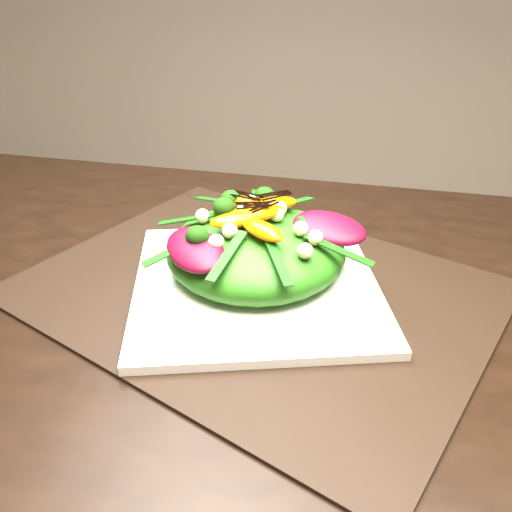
% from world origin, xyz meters
% --- Properties ---
extents(dining_table, '(1.60, 0.90, 0.75)m').
position_xyz_m(dining_table, '(0.00, 0.00, 0.73)').
color(dining_table, black).
rests_on(dining_table, floor).
extents(placemat, '(0.64, 0.57, 0.00)m').
position_xyz_m(placemat, '(-0.01, 0.08, 0.75)').
color(placemat, black).
rests_on(placemat, dining_table).
extents(plate_base, '(0.36, 0.36, 0.01)m').
position_xyz_m(plate_base, '(-0.01, 0.08, 0.76)').
color(plate_base, silver).
rests_on(plate_base, placemat).
extents(salad_bowl, '(0.34, 0.34, 0.02)m').
position_xyz_m(salad_bowl, '(-0.01, 0.08, 0.77)').
color(salad_bowl, white).
rests_on(salad_bowl, plate_base).
extents(lettuce_mound, '(0.23, 0.23, 0.07)m').
position_xyz_m(lettuce_mound, '(-0.01, 0.08, 0.81)').
color(lettuce_mound, '#265F11').
rests_on(lettuce_mound, salad_bowl).
extents(radicchio_leaf, '(0.09, 0.07, 0.02)m').
position_xyz_m(radicchio_leaf, '(0.07, 0.09, 0.84)').
color(radicchio_leaf, '#410717').
rests_on(radicchio_leaf, lettuce_mound).
extents(orange_segment, '(0.06, 0.03, 0.01)m').
position_xyz_m(orange_segment, '(-0.02, 0.10, 0.85)').
color(orange_segment, orange).
rests_on(orange_segment, lettuce_mound).
extents(broccoli_floret, '(0.04, 0.04, 0.04)m').
position_xyz_m(broccoli_floret, '(-0.06, 0.11, 0.85)').
color(broccoli_floret, '#0C3609').
rests_on(broccoli_floret, lettuce_mound).
extents(macadamia_nut, '(0.02, 0.02, 0.02)m').
position_xyz_m(macadamia_nut, '(0.03, 0.05, 0.85)').
color(macadamia_nut, '#FBDEB1').
rests_on(macadamia_nut, lettuce_mound).
extents(balsamic_drizzle, '(0.04, 0.01, 0.00)m').
position_xyz_m(balsamic_drizzle, '(-0.02, 0.10, 0.86)').
color(balsamic_drizzle, black).
rests_on(balsamic_drizzle, orange_segment).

